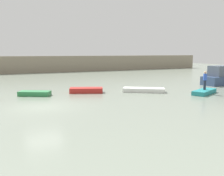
# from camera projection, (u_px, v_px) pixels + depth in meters

# --- Properties ---
(ground_plane) EXTENTS (120.00, 120.00, 0.00)m
(ground_plane) POSITION_uv_depth(u_px,v_px,m) (43.00, 107.00, 16.68)
(ground_plane) COLOR gray
(embankment_wall) EXTENTS (80.00, 1.20, 3.02)m
(embankment_wall) POSITION_uv_depth(u_px,v_px,m) (14.00, 65.00, 43.12)
(embankment_wall) COLOR gray
(embankment_wall) RESTS_ON ground_plane
(motorboat) EXTENTS (6.60, 2.57, 2.16)m
(motorboat) POSITION_uv_depth(u_px,v_px,m) (224.00, 77.00, 28.58)
(motorboat) COLOR #33476B
(motorboat) RESTS_ON ground_plane
(rowboat_green) EXTENTS (2.78, 2.14, 0.39)m
(rowboat_green) POSITION_uv_depth(u_px,v_px,m) (35.00, 93.00, 21.00)
(rowboat_green) COLOR #2D7F47
(rowboat_green) RESTS_ON ground_plane
(rowboat_red) EXTENTS (3.19, 2.18, 0.45)m
(rowboat_red) POSITION_uv_depth(u_px,v_px,m) (86.00, 90.00, 22.57)
(rowboat_red) COLOR red
(rowboat_red) RESTS_ON ground_plane
(rowboat_white) EXTENTS (3.84, 3.14, 0.38)m
(rowboat_white) POSITION_uv_depth(u_px,v_px,m) (144.00, 90.00, 22.98)
(rowboat_white) COLOR white
(rowboat_white) RESTS_ON ground_plane
(rowboat_teal) EXTENTS (3.35, 2.35, 0.37)m
(rowboat_teal) POSITION_uv_depth(u_px,v_px,m) (204.00, 92.00, 21.91)
(rowboat_teal) COLOR teal
(rowboat_teal) RESTS_ON ground_plane
(person_blue_shirt) EXTENTS (0.32, 0.32, 1.65)m
(person_blue_shirt) POSITION_uv_depth(u_px,v_px,m) (205.00, 79.00, 21.76)
(person_blue_shirt) COLOR #232838
(person_blue_shirt) RESTS_ON rowboat_teal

